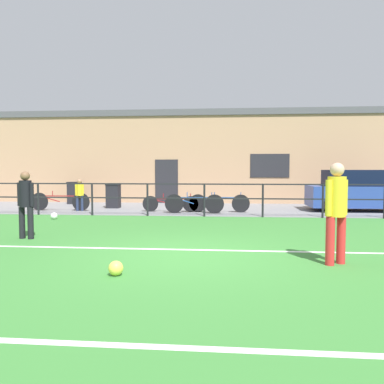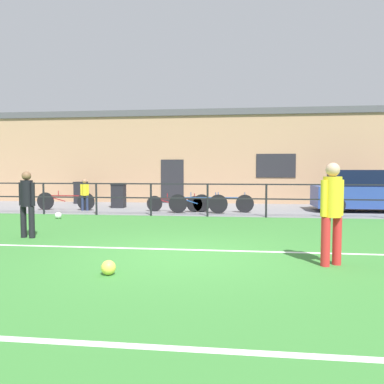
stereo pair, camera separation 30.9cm
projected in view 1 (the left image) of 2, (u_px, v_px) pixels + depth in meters
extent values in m
cube|color=#387A33|center=(186.00, 256.00, 7.37)|extent=(60.00, 44.00, 0.04)
cube|color=white|center=(189.00, 250.00, 7.85)|extent=(36.00, 0.11, 0.00)
cube|color=white|center=(144.00, 346.00, 3.58)|extent=(36.00, 0.11, 0.00)
cube|color=slate|center=(208.00, 209.00, 15.82)|extent=(48.00, 5.00, 0.02)
cylinder|color=black|center=(38.00, 199.00, 13.84)|extent=(0.07, 0.07, 1.15)
cylinder|color=black|center=(92.00, 199.00, 13.66)|extent=(0.07, 0.07, 1.15)
cylinder|color=black|center=(148.00, 200.00, 13.48)|extent=(0.07, 0.07, 1.15)
cylinder|color=black|center=(204.00, 200.00, 13.30)|extent=(0.07, 0.07, 1.15)
cylinder|color=black|center=(263.00, 200.00, 13.12)|extent=(0.07, 0.07, 1.15)
cylinder|color=black|center=(323.00, 201.00, 12.94)|extent=(0.07, 0.07, 1.15)
cube|color=black|center=(204.00, 184.00, 13.27)|extent=(36.00, 0.04, 0.04)
cube|color=black|center=(204.00, 198.00, 13.30)|extent=(36.00, 0.04, 0.04)
cube|color=tan|center=(212.00, 160.00, 19.37)|extent=(28.00, 2.40, 4.18)
cube|color=#232328|center=(167.00, 181.00, 18.41)|extent=(1.10, 0.04, 2.10)
cube|color=#232328|center=(270.00, 166.00, 17.93)|extent=(1.80, 0.04, 1.10)
cube|color=#4C4C51|center=(212.00, 115.00, 19.24)|extent=(28.00, 2.56, 0.30)
cylinder|color=black|center=(22.00, 223.00, 9.12)|extent=(0.14, 0.14, 0.76)
cylinder|color=black|center=(31.00, 223.00, 9.05)|extent=(0.14, 0.14, 0.76)
cylinder|color=black|center=(26.00, 194.00, 9.04)|extent=(0.28, 0.28, 0.62)
sphere|color=brown|center=(25.00, 176.00, 9.02)|extent=(0.21, 0.21, 0.21)
cylinder|color=black|center=(19.00, 194.00, 9.09)|extent=(0.10, 0.10, 0.56)
cylinder|color=black|center=(32.00, 195.00, 9.00)|extent=(0.10, 0.10, 0.56)
cylinder|color=red|center=(330.00, 241.00, 6.58)|extent=(0.15, 0.15, 0.83)
cylinder|color=red|center=(341.00, 240.00, 6.70)|extent=(0.15, 0.15, 0.83)
cylinder|color=gold|center=(337.00, 197.00, 6.59)|extent=(0.31, 0.31, 0.69)
sphere|color=tan|center=(337.00, 170.00, 6.56)|extent=(0.24, 0.24, 0.24)
cylinder|color=gold|center=(329.00, 198.00, 6.51)|extent=(0.11, 0.11, 0.62)
cylinder|color=gold|center=(344.00, 197.00, 6.68)|extent=(0.11, 0.11, 0.62)
sphere|color=white|center=(54.00, 216.00, 12.61)|extent=(0.22, 0.22, 0.22)
sphere|color=#E5E04C|center=(116.00, 268.00, 5.95)|extent=(0.23, 0.23, 0.23)
cylinder|color=#232D4C|center=(82.00, 203.00, 14.93)|extent=(0.11, 0.11, 0.59)
cylinder|color=#232D4C|center=(77.00, 203.00, 14.91)|extent=(0.11, 0.11, 0.59)
cylinder|color=gold|center=(79.00, 190.00, 14.89)|extent=(0.22, 0.22, 0.48)
sphere|color=#A37556|center=(79.00, 181.00, 14.87)|extent=(0.17, 0.17, 0.17)
cylinder|color=gold|center=(83.00, 190.00, 14.91)|extent=(0.08, 0.08, 0.43)
cylinder|color=gold|center=(76.00, 190.00, 14.88)|extent=(0.08, 0.08, 0.43)
cube|color=#28428E|center=(363.00, 196.00, 14.93)|extent=(4.15, 1.67, 0.81)
cube|color=black|center=(358.00, 178.00, 14.90)|extent=(2.49, 1.40, 0.62)
cylinder|color=black|center=(331.00, 205.00, 14.27)|extent=(0.60, 0.18, 0.60)
cylinder|color=black|center=(321.00, 201.00, 15.86)|extent=(0.60, 0.18, 0.60)
cylinder|color=black|center=(174.00, 204.00, 14.21)|extent=(0.70, 0.04, 0.70)
cylinder|color=black|center=(214.00, 204.00, 14.08)|extent=(0.70, 0.04, 0.70)
cube|color=#234C99|center=(194.00, 198.00, 14.13)|extent=(1.16, 0.04, 0.04)
cube|color=#234C99|center=(184.00, 201.00, 14.17)|extent=(0.72, 0.03, 0.25)
cylinder|color=#234C99|center=(187.00, 195.00, 14.15)|extent=(0.03, 0.03, 0.20)
cylinder|color=#234C99|center=(215.00, 196.00, 14.06)|extent=(0.03, 0.03, 0.28)
cylinder|color=black|center=(198.00, 203.00, 14.53)|extent=(0.67, 0.04, 0.67)
cylinder|color=black|center=(241.00, 204.00, 14.39)|extent=(0.67, 0.04, 0.67)
cube|color=#234C99|center=(219.00, 198.00, 14.45)|extent=(1.26, 0.04, 0.04)
cube|color=#234C99|center=(209.00, 200.00, 14.49)|extent=(0.79, 0.03, 0.24)
cylinder|color=#234C99|center=(212.00, 195.00, 14.47)|extent=(0.03, 0.03, 0.20)
cylinder|color=#234C99|center=(241.00, 196.00, 14.37)|extent=(0.03, 0.03, 0.28)
cylinder|color=black|center=(150.00, 204.00, 14.70)|extent=(0.60, 0.04, 0.60)
cylinder|color=black|center=(191.00, 204.00, 14.56)|extent=(0.60, 0.04, 0.60)
cube|color=maroon|center=(170.00, 199.00, 14.62)|extent=(1.21, 0.04, 0.04)
cube|color=maroon|center=(160.00, 201.00, 14.66)|extent=(0.76, 0.03, 0.22)
cylinder|color=maroon|center=(163.00, 196.00, 14.64)|extent=(0.03, 0.03, 0.20)
cylinder|color=maroon|center=(191.00, 197.00, 14.54)|extent=(0.03, 0.03, 0.28)
cylinder|color=black|center=(39.00, 202.00, 15.09)|extent=(0.70, 0.04, 0.70)
cylinder|color=black|center=(81.00, 202.00, 14.94)|extent=(0.70, 0.04, 0.70)
cube|color=maroon|center=(60.00, 196.00, 15.00)|extent=(1.31, 0.04, 0.04)
cube|color=maroon|center=(50.00, 199.00, 15.05)|extent=(0.82, 0.03, 0.25)
cylinder|color=maroon|center=(53.00, 193.00, 15.02)|extent=(0.03, 0.03, 0.20)
cylinder|color=maroon|center=(81.00, 194.00, 14.92)|extent=(0.03, 0.03, 0.28)
cube|color=black|center=(74.00, 194.00, 17.95)|extent=(0.53, 0.44, 0.95)
cube|color=black|center=(74.00, 183.00, 17.92)|extent=(0.56, 0.47, 0.08)
cube|color=black|center=(113.00, 197.00, 16.07)|extent=(0.53, 0.45, 0.95)
cube|color=black|center=(113.00, 184.00, 16.04)|extent=(0.56, 0.48, 0.08)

